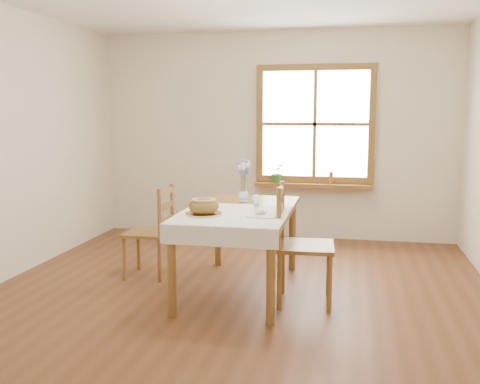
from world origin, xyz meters
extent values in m
plane|color=brown|center=(0.00, 0.00, 0.00)|extent=(5.00, 5.00, 0.00)
cube|color=#EEE5CE|center=(0.00, 2.50, 1.30)|extent=(4.50, 0.10, 2.60)
cube|color=#EEE5CE|center=(0.00, -2.50, 1.30)|extent=(4.50, 0.10, 2.60)
cube|color=brown|center=(0.50, 2.46, 2.14)|extent=(1.46, 0.08, 0.08)
cube|color=brown|center=(0.50, 2.46, 0.76)|extent=(1.46, 0.08, 0.08)
cube|color=brown|center=(-0.19, 2.46, 1.45)|extent=(0.08, 0.08, 1.30)
cube|color=brown|center=(1.19, 2.46, 1.45)|extent=(0.08, 0.08, 1.30)
cube|color=brown|center=(0.50, 2.46, 1.45)|extent=(0.04, 0.06, 1.30)
cube|color=brown|center=(0.50, 2.46, 1.45)|extent=(1.30, 0.06, 0.04)
cube|color=white|center=(0.50, 2.49, 1.45)|extent=(1.30, 0.01, 1.30)
cube|color=brown|center=(0.50, 2.40, 0.69)|extent=(1.46, 0.20, 0.05)
cube|color=brown|center=(0.00, 0.30, 0.72)|extent=(0.90, 1.60, 0.05)
cylinder|color=brown|center=(-0.39, -0.44, 0.35)|extent=(0.07, 0.07, 0.70)
cylinder|color=brown|center=(0.39, -0.44, 0.35)|extent=(0.07, 0.07, 0.70)
cylinder|color=brown|center=(-0.39, 1.04, 0.35)|extent=(0.07, 0.07, 0.70)
cylinder|color=brown|center=(0.39, 1.04, 0.35)|extent=(0.07, 0.07, 0.70)
cube|color=white|center=(0.00, 0.00, 0.76)|extent=(0.91, 0.99, 0.01)
cylinder|color=white|center=(-0.22, -0.09, 0.77)|extent=(0.34, 0.34, 0.02)
ellipsoid|color=olive|center=(-0.22, -0.09, 0.85)|extent=(0.25, 0.25, 0.14)
cube|color=white|center=(0.26, -0.05, 0.77)|extent=(0.26, 0.23, 0.01)
cylinder|color=white|center=(0.12, 0.41, 0.81)|extent=(0.07, 0.07, 0.10)
cylinder|color=white|center=(0.16, 0.26, 0.81)|extent=(0.06, 0.06, 0.09)
cylinder|color=white|center=(-0.03, 0.62, 0.80)|extent=(0.09, 0.09, 0.10)
imported|color=#367930|center=(0.05, 2.40, 0.81)|extent=(0.28, 0.30, 0.19)
cylinder|color=#9C601C|center=(0.72, 2.40, 0.79)|extent=(0.06, 0.06, 0.16)
camera|label=1|loc=(0.95, -4.27, 1.60)|focal=40.00mm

